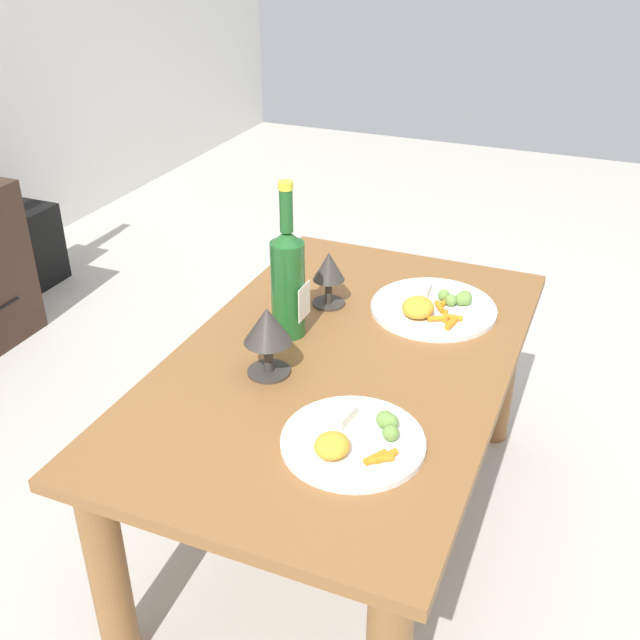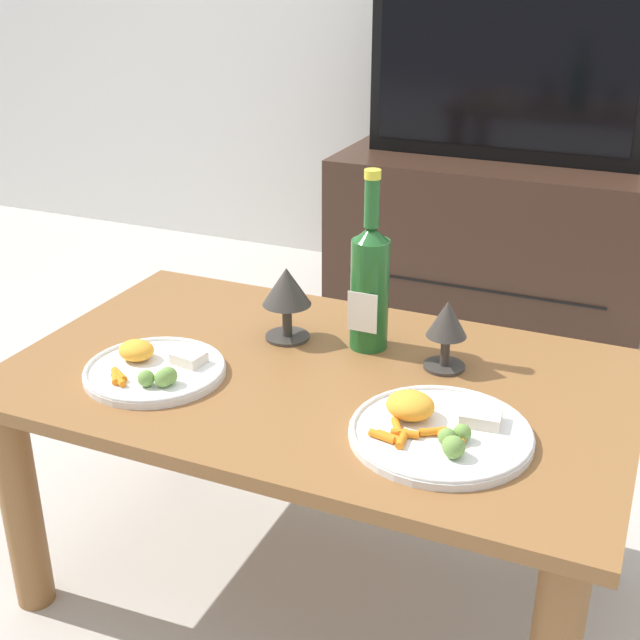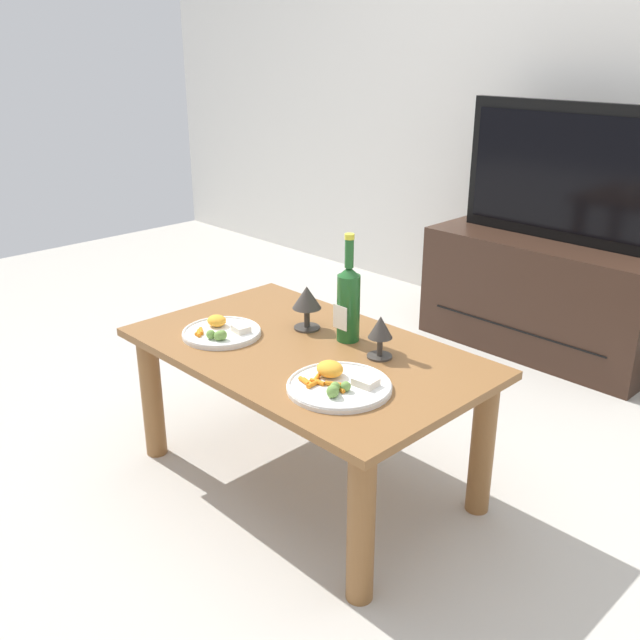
% 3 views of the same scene
% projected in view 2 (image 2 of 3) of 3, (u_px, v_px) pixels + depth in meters
% --- Properties ---
extents(ground_plane, '(6.40, 6.40, 0.00)m').
position_uv_depth(ground_plane, '(318.00, 581.00, 1.66)').
color(ground_plane, '#B7B2A8').
extents(dining_table, '(1.08, 0.65, 0.46)m').
position_uv_depth(dining_table, '(317.00, 417.00, 1.50)').
color(dining_table, brown).
rests_on(dining_table, ground_plane).
extents(tv_stand, '(1.04, 0.48, 0.51)m').
position_uv_depth(tv_stand, '(491.00, 236.00, 2.82)').
color(tv_stand, '#382319').
rests_on(tv_stand, ground_plane).
extents(tv_screen, '(0.87, 0.05, 0.58)m').
position_uv_depth(tv_screen, '(506.00, 67.00, 2.59)').
color(tv_screen, black).
rests_on(tv_screen, tv_stand).
extents(wine_bottle, '(0.07, 0.07, 0.34)m').
position_uv_depth(wine_bottle, '(370.00, 282.00, 1.51)').
color(wine_bottle, '#1E5923').
rests_on(wine_bottle, dining_table).
extents(goblet_left, '(0.09, 0.09, 0.14)m').
position_uv_depth(goblet_left, '(287.00, 290.00, 1.56)').
color(goblet_left, '#38332D').
rests_on(goblet_left, dining_table).
extents(goblet_right, '(0.07, 0.07, 0.13)m').
position_uv_depth(goblet_right, '(447.00, 324.00, 1.45)').
color(goblet_right, '#38332D').
rests_on(goblet_right, dining_table).
extents(dinner_plate_left, '(0.25, 0.25, 0.05)m').
position_uv_depth(dinner_plate_left, '(154.00, 368.00, 1.46)').
color(dinner_plate_left, white).
rests_on(dinner_plate_left, dining_table).
extents(dinner_plate_right, '(0.28, 0.28, 0.05)m').
position_uv_depth(dinner_plate_right, '(439.00, 430.00, 1.27)').
color(dinner_plate_right, white).
rests_on(dinner_plate_right, dining_table).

